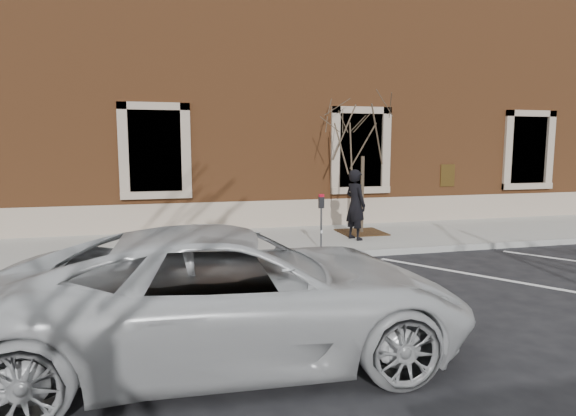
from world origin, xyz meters
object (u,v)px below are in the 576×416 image
object	(u,v)px
man	(355,205)
parking_meter	(321,212)
sapling	(363,135)
white_truck	(234,293)

from	to	relation	value
man	parking_meter	world-z (taller)	man
sapling	white_truck	size ratio (longest dim) A/B	0.68
parking_meter	white_truck	bearing A→B (deg)	-96.14
man	white_truck	xyz separation A→B (m)	(-3.91, -5.82, -0.26)
parking_meter	sapling	world-z (taller)	sapling
sapling	white_truck	world-z (taller)	sapling
parking_meter	man	bearing A→B (deg)	63.33
parking_meter	sapling	size ratio (longest dim) A/B	0.34
parking_meter	white_truck	size ratio (longest dim) A/B	0.23
man	sapling	distance (m)	2.03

